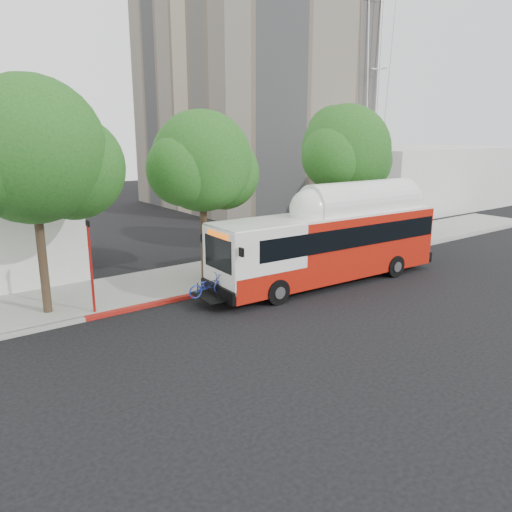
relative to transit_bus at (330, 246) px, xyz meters
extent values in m
plane|color=black|center=(-3.92, -1.85, -1.90)|extent=(120.00, 120.00, 0.00)
cube|color=gray|center=(-3.92, 4.65, -1.83)|extent=(60.00, 5.00, 0.15)
cube|color=gray|center=(-3.92, 2.05, -1.83)|extent=(60.00, 0.30, 0.15)
cube|color=maroon|center=(-6.92, 2.05, -1.82)|extent=(10.00, 0.32, 0.16)
cylinder|color=#2D2116|center=(-12.92, 3.65, 1.14)|extent=(0.36, 0.36, 6.08)
sphere|color=#1A4F16|center=(-12.92, 3.65, 4.94)|extent=(5.80, 5.80, 5.80)
sphere|color=#1A4F16|center=(-11.32, 3.85, 4.18)|extent=(4.35, 4.35, 4.35)
cylinder|color=#2D2116|center=(-4.92, 4.15, 0.82)|extent=(0.36, 0.36, 5.44)
sphere|color=#1A4F16|center=(-4.92, 4.15, 4.22)|extent=(5.00, 5.00, 5.00)
sphere|color=#1A4F16|center=(-3.54, 4.35, 3.54)|extent=(3.75, 3.75, 3.75)
cylinder|color=#2D2116|center=(5.08, 3.95, 0.98)|extent=(0.36, 0.36, 5.76)
sphere|color=#1A4F16|center=(5.08, 3.95, 4.58)|extent=(5.40, 5.40, 5.40)
sphere|color=#1A4F16|center=(6.57, 4.15, 3.86)|extent=(4.05, 4.05, 4.05)
cube|color=tan|center=(14.08, 26.15, 15.60)|extent=(18.00, 18.00, 35.00)
cube|color=silver|center=(26.08, 14.15, 1.10)|extent=(20.00, 12.00, 6.00)
cube|color=#B0190C|center=(-0.10, 0.00, 0.01)|extent=(12.88, 3.31, 3.09)
cube|color=black|center=(0.43, -0.02, 0.65)|extent=(11.61, 3.32, 1.01)
cube|color=white|center=(-0.10, 0.00, 1.60)|extent=(12.88, 3.22, 0.11)
cube|color=white|center=(2.03, -0.09, 1.88)|extent=(6.90, 2.42, 0.59)
cube|color=black|center=(-7.06, 0.30, -1.37)|extent=(0.93, 1.95, 0.06)
imported|color=navy|center=(-7.06, 0.30, -0.86)|extent=(0.71, 1.85, 0.96)
cylinder|color=#A41611|center=(-11.34, 2.47, 0.01)|extent=(0.12, 0.12, 3.84)
cube|color=black|center=(-11.34, 2.47, 2.03)|extent=(0.05, 0.38, 0.24)
camera|label=1|loc=(-17.74, -17.53, 5.62)|focal=35.00mm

